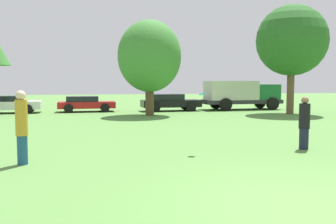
% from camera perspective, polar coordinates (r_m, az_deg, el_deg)
% --- Properties ---
extents(ground_plane, '(120.00, 120.00, 0.00)m').
position_cam_1_polar(ground_plane, '(6.89, 19.89, -13.55)').
color(ground_plane, '#54843D').
extents(person_thrower, '(0.31, 0.31, 1.91)m').
position_cam_1_polar(person_thrower, '(10.11, -21.83, -2.07)').
color(person_thrower, navy).
rests_on(person_thrower, ground).
extents(person_catcher, '(0.34, 0.34, 1.67)m').
position_cam_1_polar(person_catcher, '(12.34, 20.46, -1.58)').
color(person_catcher, '#191E33').
rests_on(person_catcher, ground).
extents(frisbee, '(0.23, 0.22, 0.10)m').
position_cam_1_polar(frisbee, '(11.01, 5.38, 2.78)').
color(frisbee, '#19B2D8').
extents(tree_1, '(4.04, 4.04, 6.06)m').
position_cam_1_polar(tree_1, '(23.53, -2.91, 8.62)').
color(tree_1, brown).
rests_on(tree_1, ground).
extents(tree_2, '(4.69, 4.69, 7.25)m').
position_cam_1_polar(tree_2, '(26.07, 18.71, 10.47)').
color(tree_2, brown).
rests_on(tree_2, ground).
extents(parked_car_white, '(4.33, 2.13, 1.20)m').
position_cam_1_polar(parked_car_white, '(27.61, -23.68, 1.18)').
color(parked_car_white, silver).
rests_on(parked_car_white, ground).
extents(parked_car_red, '(4.08, 1.99, 1.12)m').
position_cam_1_polar(parked_car_red, '(27.14, -12.72, 1.31)').
color(parked_car_red, red).
rests_on(parked_car_red, ground).
extents(parked_car_black, '(4.39, 2.03, 1.26)m').
position_cam_1_polar(parked_car_black, '(27.23, 0.25, 1.59)').
color(parked_car_black, black).
rests_on(parked_car_black, ground).
extents(delivery_truck_green, '(6.26, 2.48, 2.23)m').
position_cam_1_polar(delivery_truck_green, '(29.22, 11.24, 2.86)').
color(delivery_truck_green, '#2D2D33').
rests_on(delivery_truck_green, ground).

